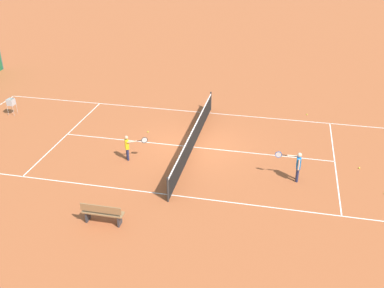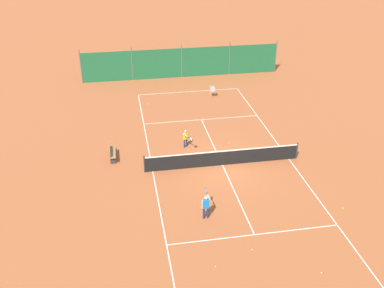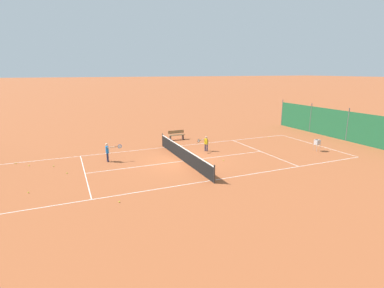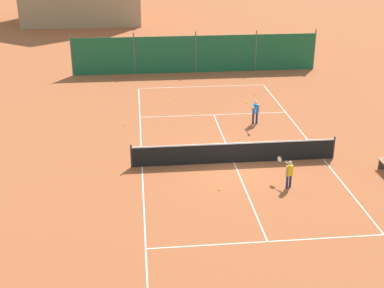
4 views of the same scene
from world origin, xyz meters
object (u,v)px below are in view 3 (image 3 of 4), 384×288
(tennis_net, at_px, (183,154))
(player_near_service, at_px, (206,143))
(tennis_ball_mid_court, at_px, (28,192))
(ball_hopper, at_px, (317,143))
(tennis_ball_alley_right, at_px, (67,173))
(tennis_ball_near_corner, at_px, (119,202))
(tennis_ball_by_net_left, at_px, (223,160))
(courtside_bench, at_px, (176,135))
(tennis_ball_alley_left, at_px, (29,165))
(tennis_ball_far_corner, at_px, (269,138))
(tennis_ball_by_net_right, at_px, (16,163))
(tennis_ball_service_box, at_px, (54,166))
(player_near_baseline, at_px, (108,151))

(tennis_net, distance_m, player_near_service, 3.10)
(tennis_ball_mid_court, height_order, ball_hopper, ball_hopper)
(ball_hopper, bearing_deg, tennis_ball_alley_right, 83.39)
(tennis_ball_near_corner, bearing_deg, tennis_ball_by_net_left, -63.35)
(tennis_ball_by_net_left, height_order, courtside_bench, courtside_bench)
(ball_hopper, distance_m, courtside_bench, 11.68)
(tennis_ball_alley_left, distance_m, tennis_ball_far_corner, 19.47)
(tennis_ball_mid_court, distance_m, tennis_ball_far_corner, 19.88)
(tennis_ball_alley_left, height_order, tennis_ball_near_corner, same)
(player_near_service, xyz_separation_m, tennis_ball_by_net_left, (-2.80, 0.00, -0.65))
(tennis_net, height_order, tennis_ball_alley_right, tennis_net)
(tennis_ball_by_net_left, distance_m, tennis_ball_alley_left, 12.83)
(tennis_ball_by_net_right, xyz_separation_m, ball_hopper, (-5.53, -20.87, 0.63))
(tennis_net, relative_size, courtside_bench, 6.12)
(player_near_service, relative_size, tennis_ball_alley_right, 17.70)
(tennis_ball_service_box, xyz_separation_m, tennis_ball_by_net_right, (1.65, 2.32, 0.00))
(tennis_ball_alley_left, bearing_deg, tennis_ball_service_box, -117.51)
(tennis_net, xyz_separation_m, tennis_ball_by_net_left, (-1.05, -2.55, -0.47))
(player_near_baseline, xyz_separation_m, tennis_ball_mid_court, (-3.96, 4.54, -0.72))
(tennis_ball_service_box, distance_m, tennis_ball_by_net_right, 2.85)
(player_near_service, distance_m, tennis_ball_far_corner, 7.52)
(tennis_ball_mid_court, height_order, tennis_ball_far_corner, same)
(tennis_ball_near_corner, bearing_deg, player_near_baseline, -4.28)
(tennis_ball_by_net_left, relative_size, tennis_ball_by_net_right, 1.00)
(tennis_ball_by_net_left, bearing_deg, player_near_service, -0.00)
(tennis_ball_mid_court, bearing_deg, tennis_ball_near_corner, -126.35)
(tennis_ball_service_box, height_order, tennis_ball_far_corner, same)
(player_near_baseline, xyz_separation_m, tennis_ball_alley_left, (1.04, 4.90, -0.72))
(player_near_service, xyz_separation_m, player_near_baseline, (0.21, 7.27, 0.07))
(player_near_baseline, distance_m, tennis_ball_near_corner, 6.98)
(tennis_net, relative_size, tennis_ball_mid_court, 139.09)
(player_near_baseline, distance_m, ball_hopper, 15.55)
(player_near_baseline, height_order, tennis_ball_near_corner, player_near_baseline)
(tennis_ball_by_net_left, distance_m, courtside_bench, 7.44)
(tennis_ball_alley_left, height_order, tennis_ball_service_box, same)
(tennis_ball_by_net_left, relative_size, tennis_ball_alley_right, 1.00)
(tennis_ball_alley_left, relative_size, tennis_ball_service_box, 1.00)
(player_near_service, relative_size, player_near_baseline, 0.91)
(tennis_ball_mid_court, bearing_deg, player_near_service, -72.40)
(tennis_net, bearing_deg, tennis_ball_mid_court, 102.18)
(courtside_bench, bearing_deg, tennis_ball_mid_court, 126.82)
(tennis_ball_service_box, bearing_deg, tennis_ball_far_corner, -85.95)
(tennis_net, height_order, player_near_service, player_near_service)
(tennis_ball_far_corner, distance_m, ball_hopper, 5.22)
(tennis_ball_service_box, xyz_separation_m, courtside_bench, (4.11, -10.03, 0.42))
(tennis_ball_alley_left, bearing_deg, tennis_ball_by_net_left, -108.42)
(tennis_ball_mid_court, distance_m, courtside_bench, 13.93)
(player_near_baseline, distance_m, courtside_bench, 7.93)
(tennis_net, bearing_deg, player_near_baseline, 67.43)
(tennis_ball_far_corner, distance_m, courtside_bench, 8.46)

